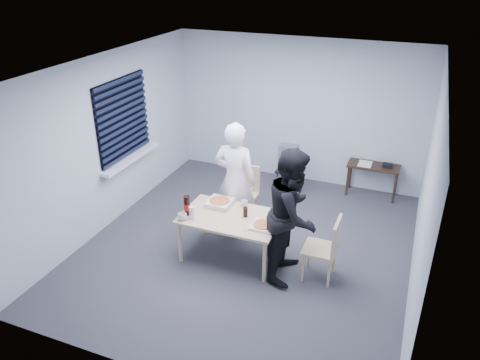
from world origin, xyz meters
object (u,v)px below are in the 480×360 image
at_px(person_black, 293,215).
at_px(soda_bottle, 187,206).
at_px(person_white, 235,181).
at_px(mug_b, 244,203).
at_px(chair_right, 327,245).
at_px(side_table, 373,169).
at_px(chair_far, 245,189).
at_px(stool, 287,175).
at_px(mug_a, 182,217).
at_px(backpack, 288,158).
at_px(dining_table, 231,220).

bearing_deg(person_black, soda_bottle, 95.48).
bearing_deg(person_white, mug_b, 132.78).
height_order(chair_right, side_table, chair_right).
bearing_deg(chair_right, chair_far, 145.38).
xyz_separation_m(chair_right, side_table, (0.24, 2.60, -0.01)).
xyz_separation_m(stool, mug_b, (-0.12, -1.76, 0.31)).
bearing_deg(mug_a, chair_right, 9.72).
height_order(backpack, mug_a, backpack).
bearing_deg(chair_right, stool, 118.61).
bearing_deg(dining_table, mug_a, -150.37).
xyz_separation_m(dining_table, person_black, (0.86, -0.04, 0.30)).
height_order(person_black, mug_b, person_black).
distance_m(stool, soda_bottle, 2.42).
distance_m(person_white, person_black, 1.22).
height_order(chair_far, person_black, person_black).
distance_m(chair_far, stool, 1.11).
height_order(chair_far, backpack, backpack).
distance_m(person_black, stool, 2.28).
height_order(person_white, person_black, same).
relative_size(chair_right, mug_a, 7.24).
xyz_separation_m(stool, soda_bottle, (-0.75, -2.26, 0.40)).
xyz_separation_m(person_white, mug_a, (-0.39, -0.91, -0.19)).
distance_m(dining_table, person_white, 0.68).
bearing_deg(chair_far, mug_b, -69.27).
distance_m(mug_b, soda_bottle, 0.81).
relative_size(mug_a, mug_b, 1.23).
bearing_deg(stool, mug_b, -93.81).
distance_m(mug_a, soda_bottle, 0.17).
height_order(stool, soda_bottle, soda_bottle).
xyz_separation_m(chair_far, person_black, (1.07, -1.10, 0.37)).
bearing_deg(mug_b, person_white, 132.78).
height_order(chair_far, chair_right, same).
bearing_deg(chair_right, dining_table, -179.98).
xyz_separation_m(chair_far, side_table, (1.78, 1.54, -0.01)).
bearing_deg(mug_a, soda_bottle, 90.00).
xyz_separation_m(chair_far, backpack, (0.40, 1.01, 0.20)).
xyz_separation_m(chair_far, chair_right, (1.53, -1.06, 0.00)).
distance_m(person_white, stool, 1.62).
height_order(dining_table, mug_b, mug_b).
relative_size(backpack, mug_b, 4.43).
relative_size(chair_right, backpack, 2.01).
relative_size(chair_far, stool, 1.81).
xyz_separation_m(mug_b, soda_bottle, (-0.63, -0.50, 0.09)).
height_order(dining_table, person_white, person_white).
distance_m(stool, mug_a, 2.54).
relative_size(chair_right, side_table, 1.02).
distance_m(chair_right, stool, 2.38).
bearing_deg(soda_bottle, chair_far, 73.88).
relative_size(side_table, backpack, 1.96).
distance_m(chair_far, backpack, 1.10).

